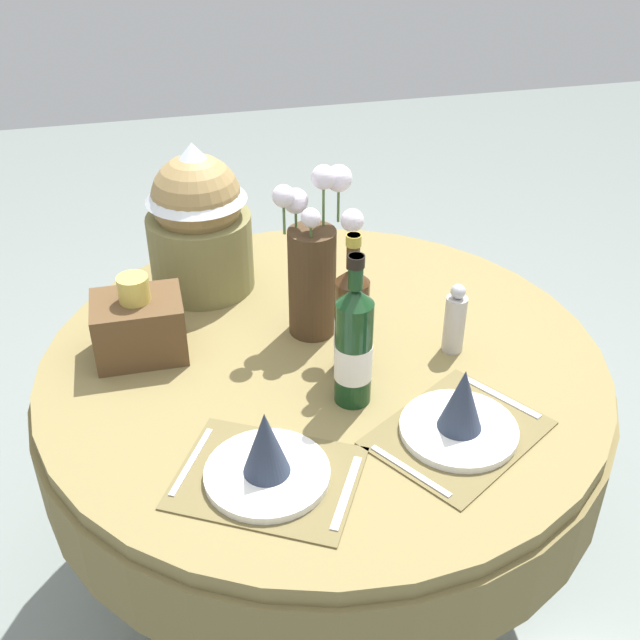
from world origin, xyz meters
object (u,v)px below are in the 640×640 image
object	(u,v)px
dining_table	(323,404)
pepper_mill	(455,321)
flower_vase	(314,264)
wine_bottle_left	(352,320)
wine_bottle_centre	(354,346)
woven_basket_side_left	(139,325)
place_setting_right	(460,416)
gift_tub_back_left	(198,214)
place_setting_left	(267,460)

from	to	relation	value
dining_table	pepper_mill	bearing A→B (deg)	-7.98
flower_vase	wine_bottle_left	size ratio (longest dim) A/B	1.23
wine_bottle_centre	pepper_mill	bearing A→B (deg)	23.90
wine_bottle_centre	woven_basket_side_left	distance (m)	0.51
place_setting_right	gift_tub_back_left	bearing A→B (deg)	121.63
dining_table	wine_bottle_centre	distance (m)	0.33
place_setting_left	pepper_mill	xyz separation A→B (m)	(0.49, 0.32, 0.03)
dining_table	gift_tub_back_left	distance (m)	0.57
place_setting_right	wine_bottle_centre	distance (m)	0.26
wine_bottle_centre	place_setting_left	bearing A→B (deg)	-138.68
pepper_mill	woven_basket_side_left	world-z (taller)	woven_basket_side_left
dining_table	wine_bottle_centre	xyz separation A→B (m)	(0.02, -0.16, 0.28)
flower_vase	woven_basket_side_left	xyz separation A→B (m)	(-0.41, -0.00, -0.10)
dining_table	place_setting_left	world-z (taller)	place_setting_left
flower_vase	pepper_mill	distance (m)	0.35
place_setting_right	pepper_mill	bearing A→B (deg)	71.26
dining_table	place_setting_left	bearing A→B (deg)	-118.64
wine_bottle_centre	place_setting_right	bearing A→B (deg)	-41.38
dining_table	place_setting_right	size ratio (longest dim) A/B	3.11
wine_bottle_left	gift_tub_back_left	distance (m)	0.53
flower_vase	gift_tub_back_left	bearing A→B (deg)	130.87
dining_table	wine_bottle_left	bearing A→B (deg)	-49.12
wine_bottle_left	pepper_mill	world-z (taller)	wine_bottle_left
flower_vase	gift_tub_back_left	size ratio (longest dim) A/B	1.05
dining_table	pepper_mill	size ratio (longest dim) A/B	7.55
wine_bottle_centre	gift_tub_back_left	world-z (taller)	gift_tub_back_left
gift_tub_back_left	woven_basket_side_left	xyz separation A→B (m)	(-0.17, -0.27, -0.13)
dining_table	gift_tub_back_left	bearing A→B (deg)	120.97
dining_table	place_setting_right	world-z (taller)	place_setting_right
dining_table	flower_vase	world-z (taller)	flower_vase
flower_vase	woven_basket_side_left	distance (m)	0.42
wine_bottle_centre	woven_basket_side_left	bearing A→B (deg)	147.35
pepper_mill	gift_tub_back_left	world-z (taller)	gift_tub_back_left
woven_basket_side_left	dining_table	bearing A→B (deg)	-15.40
place_setting_left	wine_bottle_left	xyz separation A→B (m)	(0.24, 0.30, 0.08)
place_setting_left	wine_bottle_left	bearing A→B (deg)	50.83
place_setting_left	flower_vase	world-z (taller)	flower_vase
place_setting_right	pepper_mill	world-z (taller)	pepper_mill
gift_tub_back_left	wine_bottle_left	bearing A→B (deg)	-57.61
gift_tub_back_left	woven_basket_side_left	size ratio (longest dim) A/B	1.94
place_setting_right	pepper_mill	size ratio (longest dim) A/B	2.43
woven_basket_side_left	gift_tub_back_left	bearing A→B (deg)	57.73
wine_bottle_centre	pepper_mill	xyz separation A→B (m)	(0.27, 0.12, -0.06)
place_setting_left	place_setting_right	bearing A→B (deg)	4.98
place_setting_left	pepper_mill	size ratio (longest dim) A/B	2.41
dining_table	wine_bottle_left	world-z (taller)	wine_bottle_left
wine_bottle_centre	wine_bottle_left	bearing A→B (deg)	77.03
wine_bottle_left	flower_vase	bearing A→B (deg)	104.85
gift_tub_back_left	dining_table	bearing A→B (deg)	-59.03
place_setting_left	gift_tub_back_left	size ratio (longest dim) A/B	1.07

